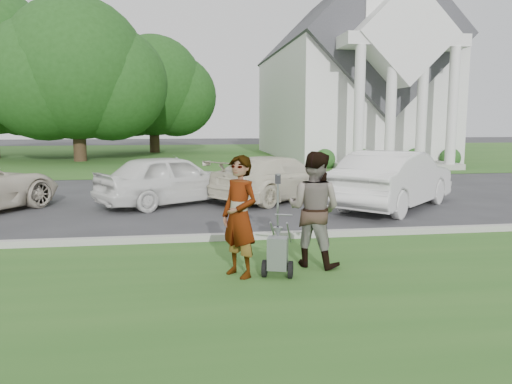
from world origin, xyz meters
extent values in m
plane|color=#333335|center=(0.00, 0.00, 0.00)|extent=(120.00, 120.00, 0.00)
cube|color=#2C5B1F|center=(0.00, -3.00, 0.01)|extent=(80.00, 7.00, 0.01)
cube|color=#2C5B1F|center=(0.00, 27.00, 0.01)|extent=(80.00, 30.00, 0.01)
cube|color=#9E9E93|center=(0.00, 0.55, 0.07)|extent=(80.00, 0.18, 0.15)
cube|color=white|center=(9.00, 24.00, 3.50)|extent=(9.00, 16.00, 7.00)
cube|color=#38383D|center=(9.00, 24.00, 7.00)|extent=(9.19, 17.00, 9.19)
cube|color=#9E9E93|center=(9.00, 14.80, 0.15)|extent=(6.20, 2.60, 0.30)
cylinder|color=white|center=(6.60, 13.80, 3.00)|extent=(0.50, 0.50, 6.00)
cylinder|color=white|center=(8.20, 13.80, 3.00)|extent=(0.50, 0.50, 6.00)
cylinder|color=white|center=(9.80, 13.80, 3.00)|extent=(0.50, 0.50, 6.00)
cylinder|color=white|center=(11.40, 13.80, 3.00)|extent=(0.50, 0.50, 6.00)
cube|color=white|center=(9.00, 14.60, 6.30)|extent=(6.20, 2.00, 0.60)
cube|color=white|center=(9.00, 14.60, 6.60)|extent=(5.09, 2.20, 5.09)
sphere|color=#1E4C19|center=(5.50, 15.70, 0.45)|extent=(1.10, 1.10, 1.10)
sphere|color=#1E4C19|center=(7.50, 15.70, 0.45)|extent=(1.10, 1.10, 1.10)
sphere|color=#1E4C19|center=(10.50, 15.70, 0.45)|extent=(1.10, 1.10, 1.10)
sphere|color=#1E4C19|center=(12.50, 15.70, 0.45)|extent=(1.10, 1.10, 1.10)
cylinder|color=#332316|center=(-8.00, 22.00, 1.60)|extent=(0.76, 0.76, 3.20)
sphere|color=#1C4515|center=(-8.00, 22.00, 5.51)|extent=(8.40, 8.40, 8.40)
sphere|color=#1C4515|center=(-6.11, 22.30, 4.67)|extent=(6.89, 6.89, 6.89)
sphere|color=#1C4515|center=(-9.68, 21.70, 4.88)|extent=(7.22, 7.22, 7.22)
sphere|color=#1C4515|center=(-11.93, 25.30, 5.21)|extent=(7.54, 7.54, 7.54)
cylinder|color=#332316|center=(-4.00, 30.00, 1.50)|extent=(0.76, 0.76, 3.00)
sphere|color=#1C4515|center=(-4.00, 30.00, 5.09)|extent=(7.60, 7.60, 7.60)
sphere|color=#1C4515|center=(-2.29, 30.30, 4.33)|extent=(6.23, 6.23, 6.23)
sphere|color=#1C4515|center=(-5.52, 29.70, 4.52)|extent=(6.54, 6.54, 6.54)
cylinder|color=black|center=(-0.53, -1.94, 0.14)|extent=(0.15, 0.29, 0.28)
cylinder|color=black|center=(-0.14, -2.06, 0.14)|extent=(0.15, 0.29, 0.28)
cylinder|color=#2D2D33|center=(-0.34, -2.00, 0.14)|extent=(0.46, 0.18, 0.03)
cube|color=gray|center=(-0.34, -2.00, 0.40)|extent=(0.37, 0.33, 0.51)
cone|color=gray|center=(-0.34, -2.00, 0.74)|extent=(0.20, 0.20, 0.15)
cylinder|color=#2D2D33|center=(-0.34, -2.00, 0.81)|extent=(0.04, 0.04, 0.06)
cylinder|color=gray|center=(-0.33, -1.53, 0.63)|extent=(0.24, 0.66, 0.49)
cylinder|color=gray|center=(-0.08, -1.61, 0.63)|extent=(0.24, 0.66, 0.49)
cylinder|color=gray|center=(-0.10, -1.25, 0.86)|extent=(0.29, 0.12, 0.03)
imported|color=#999999|center=(-0.92, -1.85, 0.96)|extent=(0.79, 0.83, 1.91)
imported|color=#999999|center=(0.38, -1.45, 0.97)|extent=(1.19, 1.15, 1.94)
cylinder|color=gray|center=(0.06, 0.13, 0.62)|extent=(0.05, 0.05, 1.23)
cube|color=#2D2D33|center=(0.06, 0.13, 1.31)|extent=(0.10, 0.07, 0.18)
cylinder|color=gray|center=(0.06, 0.13, 1.41)|extent=(0.09, 0.09, 0.03)
imported|color=white|center=(-2.16, 5.30, 0.75)|extent=(4.65, 3.79, 1.49)
imported|color=silver|center=(1.10, 5.67, 0.69)|extent=(4.91, 4.45, 1.37)
imported|color=white|center=(4.10, 3.78, 0.81)|extent=(4.74, 4.69, 1.63)
camera|label=1|loc=(-1.76, -9.47, 2.46)|focal=35.00mm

